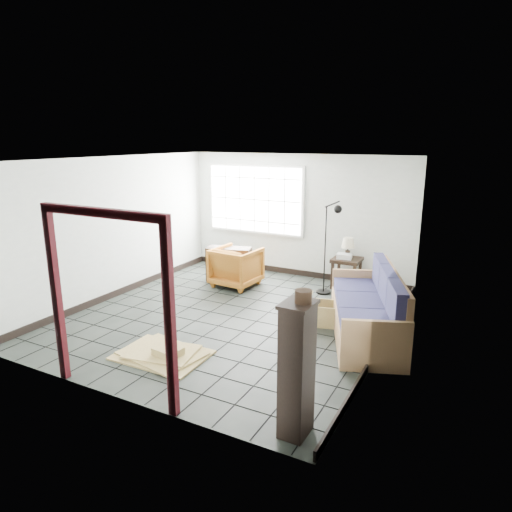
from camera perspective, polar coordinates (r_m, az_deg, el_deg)
The scene contains 15 objects.
ground at distance 7.75m, azimuth -2.91°, elevation -7.56°, with size 5.50×5.50×0.00m, color black.
room_shell at distance 7.31m, azimuth -2.96°, elevation 4.80°, with size 5.02×5.52×2.61m.
window_panel at distance 10.11m, azimuth -0.12°, elevation 7.09°, with size 2.32×0.08×1.52m.
doorway_trim at distance 5.28m, azimuth -18.16°, elevation -3.10°, with size 1.80×0.08×2.20m.
futon_sofa at distance 7.11m, azimuth 14.10°, elevation -6.83°, with size 1.67×2.50×1.04m.
armchair at distance 9.19m, azimuth -2.49°, elevation -1.10°, with size 0.85×0.79×0.87m, color #9B5016.
side_table at distance 9.23m, azimuth 11.28°, elevation -0.93°, with size 0.56×0.56×0.60m.
table_lamp at distance 9.21m, azimuth 11.44°, elevation 1.52°, with size 0.29×0.29×0.40m.
projector at distance 9.15m, azimuth 10.98°, elevation -0.01°, with size 0.31×0.26×0.10m.
floor_lamp at distance 8.61m, azimuth 9.29°, elevation 1.32°, with size 0.48×0.34×1.82m.
console_shelf at distance 9.55m, azimuth -3.40°, elevation -1.01°, with size 0.98×0.60×0.71m.
tall_shelf at distance 4.62m, azimuth 5.12°, elevation -13.90°, with size 0.31×0.39×1.41m.
pot at distance 4.32m, azimuth 5.93°, elevation -5.04°, with size 0.18×0.18×0.12m.
open_box at distance 7.49m, azimuth 8.73°, elevation -7.11°, with size 0.92×0.61×0.48m.
cardboard_pile at distance 6.53m, azimuth -11.56°, elevation -11.83°, with size 1.24×0.97×0.18m.
Camera 1 is at (3.67, -6.17, 2.92)m, focal length 32.00 mm.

